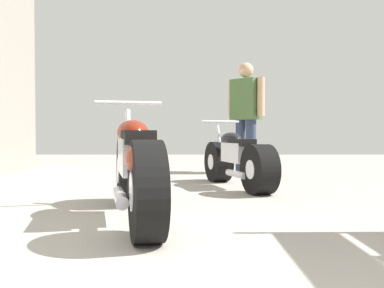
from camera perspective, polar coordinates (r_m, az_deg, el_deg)
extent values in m
plane|color=#9E998E|center=(4.10, -0.76, -7.63)|extent=(16.48, 16.48, 0.00)
cylinder|color=black|center=(3.91, -8.52, -3.57)|extent=(0.32, 0.64, 0.61)
cylinder|color=silver|center=(3.91, -8.52, -3.57)|extent=(0.24, 0.27, 0.23)
cylinder|color=black|center=(2.53, -6.04, -6.38)|extent=(0.32, 0.64, 0.61)
cylinder|color=silver|center=(2.53, -6.04, -6.38)|extent=(0.24, 0.27, 0.23)
cube|color=silver|center=(3.21, -7.56, -1.60)|extent=(0.36, 0.65, 0.27)
ellipsoid|color=maroon|center=(3.41, -7.90, 1.49)|extent=(0.36, 0.54, 0.21)
cube|color=black|center=(3.03, -7.26, 0.93)|extent=(0.31, 0.50, 0.10)
ellipsoid|color=maroon|center=(2.56, -6.18, -1.98)|extent=(0.34, 0.47, 0.23)
cylinder|color=silver|center=(3.86, -8.49, 0.65)|extent=(0.10, 0.25, 0.56)
cylinder|color=silver|center=(3.83, -8.46, 5.53)|extent=(0.59, 0.17, 0.03)
cylinder|color=silver|center=(2.94, -9.63, -7.10)|extent=(0.20, 0.53, 0.09)
cylinder|color=black|center=(5.61, 3.71, -2.40)|extent=(0.37, 0.57, 0.53)
cylinder|color=silver|center=(5.61, 3.71, -2.40)|extent=(0.28, 0.26, 0.20)
cylinder|color=black|center=(4.51, 9.21, -3.40)|extent=(0.37, 0.57, 0.53)
cylinder|color=silver|center=(4.51, 9.21, -3.40)|extent=(0.28, 0.26, 0.20)
cube|color=silver|center=(5.05, 6.16, -1.16)|extent=(0.35, 0.57, 0.23)
ellipsoid|color=black|center=(5.21, 5.37, 0.57)|extent=(0.34, 0.48, 0.18)
cube|color=black|center=(4.91, 6.86, 0.21)|extent=(0.29, 0.43, 0.08)
ellipsoid|color=black|center=(4.54, 8.98, -1.27)|extent=(0.32, 0.41, 0.20)
cylinder|color=silver|center=(5.57, 3.84, 0.13)|extent=(0.10, 0.21, 0.48)
cylinder|color=silver|center=(5.54, 3.97, 3.04)|extent=(0.50, 0.18, 0.03)
cylinder|color=silver|center=(4.79, 6.07, -4.06)|extent=(0.21, 0.46, 0.07)
cylinder|color=#2D3851|center=(6.96, 6.66, -0.28)|extent=(0.23, 0.23, 0.86)
cylinder|color=#2D3851|center=(6.83, 8.06, -0.32)|extent=(0.23, 0.23, 0.86)
cube|color=#476638|center=(6.91, 7.38, 6.00)|extent=(0.52, 0.52, 0.66)
cylinder|color=tan|center=(7.10, 5.49, 6.11)|extent=(0.17, 0.17, 0.60)
cylinder|color=tan|center=(6.73, 9.37, 6.34)|extent=(0.17, 0.17, 0.60)
sphere|color=tan|center=(6.96, 7.39, 9.87)|extent=(0.24, 0.24, 0.24)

